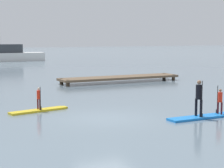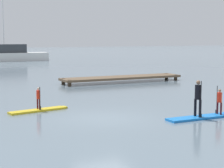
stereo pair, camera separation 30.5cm
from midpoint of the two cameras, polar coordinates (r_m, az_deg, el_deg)
name	(u,v)px [view 1 (the left image)]	position (r m, az deg, el deg)	size (l,w,h in m)	color
ground_plane	(105,118)	(18.18, -1.46, -4.89)	(240.00, 240.00, 0.00)	slate
paddleboard_near	(39,110)	(20.18, -10.74, -3.70)	(3.10, 1.12, 0.10)	gold
paddler_child_solo	(39,97)	(20.06, -10.77, -1.86)	(0.23, 0.38, 1.14)	#4C1419
paddleboard_far	(204,117)	(18.71, 12.51, -4.57)	(3.73, 0.72, 0.10)	blue
paddler_adult	(199,96)	(18.32, 11.78, -1.63)	(0.29, 0.52, 1.64)	black
paddler_child_front	(220,100)	(19.17, 14.62, -2.19)	(0.21, 0.41, 1.31)	#4C1419
trawler_grey_distant	(10,55)	(62.96, -14.47, 4.04)	(9.99, 3.19, 9.12)	silver
floating_dock	(120,78)	(32.58, 0.88, 0.91)	(10.13, 2.01, 0.46)	brown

